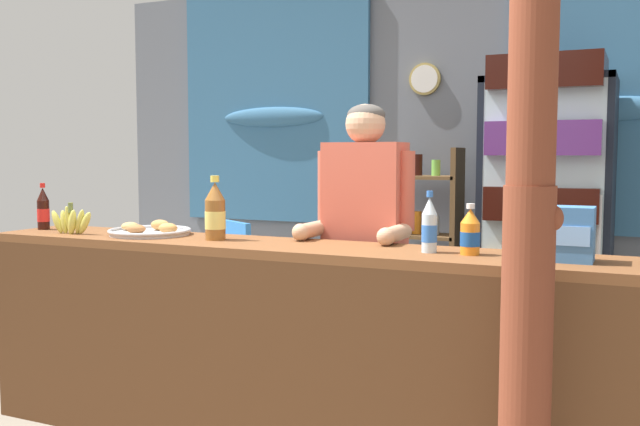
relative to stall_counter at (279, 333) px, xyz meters
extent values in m
plane|color=gray|center=(-0.08, 0.76, -0.56)|extent=(7.18, 7.18, 0.00)
cube|color=slate|center=(-0.08, 2.48, 0.76)|extent=(5.26, 0.12, 2.64)
cube|color=teal|center=(-1.31, 2.39, 1.15)|extent=(1.62, 0.04, 1.85)
ellipsoid|color=teal|center=(-1.31, 2.37, 1.06)|extent=(0.89, 0.10, 0.16)
cube|color=teal|center=(1.21, 2.39, 1.15)|extent=(1.36, 0.04, 1.85)
ellipsoid|color=teal|center=(1.21, 2.37, 1.06)|extent=(0.75, 0.10, 0.16)
cylinder|color=tan|center=(-0.07, 2.40, 1.31)|extent=(0.23, 0.03, 0.23)
cylinder|color=white|center=(-0.07, 2.38, 1.31)|extent=(0.20, 0.01, 0.20)
cube|color=beige|center=(-0.83, 2.40, 1.18)|extent=(0.24, 0.02, 0.18)
cube|color=brown|center=(0.00, 0.10, 0.35)|extent=(3.08, 0.45, 0.04)
cube|color=#4E2E18|center=(0.00, -0.11, -0.12)|extent=(3.08, 0.04, 0.89)
cube|color=#4E2E18|center=(-1.50, 0.10, -0.12)|extent=(0.08, 0.41, 0.89)
cylinder|color=brown|center=(1.07, -0.30, 0.05)|extent=(0.17, 0.17, 1.22)
ellipsoid|color=brown|center=(1.14, -0.30, 0.56)|extent=(0.06, 0.05, 0.08)
cube|color=black|center=(0.86, 2.30, 0.33)|extent=(0.77, 0.04, 1.79)
cube|color=black|center=(0.49, 1.99, 0.33)|extent=(0.04, 0.67, 1.79)
cube|color=black|center=(1.22, 1.99, 0.33)|extent=(0.04, 0.67, 1.79)
cube|color=black|center=(0.86, 1.99, 1.21)|extent=(0.77, 0.67, 0.04)
cube|color=black|center=(0.86, 1.99, -0.52)|extent=(0.77, 0.67, 0.08)
cube|color=silver|center=(0.86, 1.67, 0.38)|extent=(0.71, 0.02, 1.63)
cylinder|color=#B7B7BC|center=(1.18, 1.64, 0.33)|extent=(0.02, 0.02, 0.40)
cube|color=silver|center=(0.86, 1.99, -0.03)|extent=(0.69, 0.59, 0.02)
cube|color=brown|center=(0.86, 1.85, 0.08)|extent=(0.65, 0.55, 0.20)
cube|color=silver|center=(0.86, 1.99, 0.36)|extent=(0.69, 0.59, 0.02)
cube|color=black|center=(0.86, 1.85, 0.47)|extent=(0.65, 0.55, 0.20)
cube|color=silver|center=(0.86, 1.99, 0.74)|extent=(0.69, 0.59, 0.02)
cube|color=#56286B|center=(0.86, 1.85, 0.85)|extent=(0.65, 0.55, 0.20)
cube|color=silver|center=(0.86, 1.99, 1.13)|extent=(0.69, 0.59, 0.02)
cube|color=black|center=(0.86, 1.85, 1.24)|extent=(0.65, 0.55, 0.20)
cube|color=brown|center=(-0.19, 2.15, 0.12)|extent=(0.04, 0.28, 1.37)
cube|color=brown|center=(0.25, 2.15, 0.12)|extent=(0.04, 0.28, 1.37)
cube|color=brown|center=(0.03, 2.15, 0.60)|extent=(0.44, 0.28, 0.02)
cylinder|color=black|center=(-0.04, 2.15, 0.69)|extent=(0.07, 0.07, 0.15)
cylinder|color=#75C64C|center=(0.09, 2.15, 0.67)|extent=(0.06, 0.06, 0.11)
cube|color=brown|center=(0.03, 2.15, 0.19)|extent=(0.44, 0.28, 0.02)
cylinder|color=orange|center=(-0.04, 2.15, 0.28)|extent=(0.07, 0.07, 0.16)
cylinder|color=silver|center=(0.09, 2.15, 0.27)|extent=(0.06, 0.06, 0.13)
cube|color=brown|center=(0.03, 2.15, -0.22)|extent=(0.44, 0.28, 0.02)
cylinder|color=#75C64C|center=(-0.04, 2.15, -0.16)|extent=(0.06, 0.06, 0.10)
cylinder|color=#56286B|center=(0.09, 2.15, -0.15)|extent=(0.06, 0.06, 0.11)
cube|color=#3884D6|center=(-1.28, 1.37, -0.12)|extent=(0.61, 0.61, 0.04)
cube|color=#3884D6|center=(-1.17, 1.54, 0.10)|extent=(0.37, 0.26, 0.40)
cylinder|color=#3884D6|center=(-1.54, 1.32, -0.34)|extent=(0.04, 0.04, 0.44)
cylinder|color=#3884D6|center=(-1.22, 1.11, -0.34)|extent=(0.04, 0.04, 0.44)
cylinder|color=#3884D6|center=(-1.33, 1.64, -0.34)|extent=(0.04, 0.04, 0.44)
cylinder|color=#3884D6|center=(-1.01, 1.43, -0.34)|extent=(0.04, 0.04, 0.44)
cube|color=#3884D6|center=(-1.44, 1.48, 0.00)|extent=(0.25, 0.36, 0.03)
cube|color=#3884D6|center=(-1.11, 1.27, 0.00)|extent=(0.25, 0.36, 0.03)
cylinder|color=#28282D|center=(0.12, 0.50, -0.15)|extent=(0.11, 0.11, 0.82)
cylinder|color=#28282D|center=(0.28, 0.50, -0.15)|extent=(0.11, 0.11, 0.82)
cube|color=#D15B47|center=(0.20, 0.50, 0.54)|extent=(0.37, 0.20, 0.56)
sphere|color=tan|center=(0.20, 0.50, 0.90)|extent=(0.19, 0.19, 0.19)
ellipsoid|color=#4C4742|center=(0.20, 0.51, 0.95)|extent=(0.18, 0.18, 0.10)
cylinder|color=#D15B47|center=(-0.01, 0.50, 0.59)|extent=(0.08, 0.08, 0.37)
cylinder|color=tan|center=(-0.01, 0.35, 0.41)|extent=(0.07, 0.26, 0.07)
sphere|color=tan|center=(-0.01, 0.22, 0.41)|extent=(0.08, 0.08, 0.08)
cylinder|color=#D15B47|center=(0.40, 0.50, 0.59)|extent=(0.08, 0.08, 0.37)
cylinder|color=tan|center=(0.40, 0.35, 0.41)|extent=(0.07, 0.26, 0.07)
sphere|color=tan|center=(0.40, 0.22, 0.41)|extent=(0.08, 0.08, 0.08)
cylinder|color=brown|center=(-0.38, 0.10, 0.46)|extent=(0.09, 0.09, 0.18)
cone|color=brown|center=(-0.38, 0.10, 0.59)|extent=(0.09, 0.09, 0.08)
cylinder|color=#E5CC4C|center=(-0.38, 0.10, 0.65)|extent=(0.04, 0.04, 0.03)
cylinder|color=#E5D166|center=(-0.38, 0.10, 0.46)|extent=(0.09, 0.09, 0.08)
cylinder|color=silver|center=(0.63, 0.11, 0.45)|extent=(0.06, 0.06, 0.15)
cone|color=silver|center=(0.63, 0.11, 0.56)|extent=(0.06, 0.06, 0.07)
cylinder|color=blue|center=(0.63, 0.11, 0.60)|extent=(0.03, 0.03, 0.02)
cylinder|color=blue|center=(0.63, 0.11, 0.45)|extent=(0.06, 0.06, 0.07)
cylinder|color=black|center=(-1.45, 0.11, 0.44)|extent=(0.06, 0.06, 0.15)
cone|color=black|center=(-1.45, 0.11, 0.55)|extent=(0.06, 0.06, 0.07)
cylinder|color=red|center=(-1.45, 0.11, 0.60)|extent=(0.03, 0.03, 0.02)
cylinder|color=red|center=(-1.45, 0.11, 0.44)|extent=(0.06, 0.06, 0.07)
cylinder|color=orange|center=(0.79, 0.11, 0.43)|extent=(0.08, 0.08, 0.12)
cone|color=orange|center=(0.79, 0.11, 0.52)|extent=(0.08, 0.08, 0.06)
cylinder|color=white|center=(0.79, 0.11, 0.56)|extent=(0.03, 0.03, 0.02)
cylinder|color=#194C99|center=(0.79, 0.11, 0.43)|extent=(0.08, 0.08, 0.06)
cube|color=#3D75B7|center=(1.14, 0.09, 0.47)|extent=(0.20, 0.14, 0.20)
cube|color=#7CB5F7|center=(1.14, 0.02, 0.47)|extent=(0.18, 0.00, 0.07)
cylinder|color=#BCBCC1|center=(-0.78, 0.14, 0.38)|extent=(0.38, 0.38, 0.02)
torus|color=#BCBCC1|center=(-0.78, 0.14, 0.39)|extent=(0.40, 0.40, 0.02)
ellipsoid|color=#C68947|center=(-0.66, 0.12, 0.41)|extent=(0.10, 0.07, 0.05)
ellipsoid|color=#C68947|center=(-0.77, 0.20, 0.41)|extent=(0.10, 0.06, 0.05)
ellipsoid|color=tan|center=(-0.91, 0.14, 0.41)|extent=(0.08, 0.09, 0.04)
ellipsoid|color=#A36638|center=(-0.79, 0.05, 0.41)|extent=(0.11, 0.07, 0.04)
ellipsoid|color=#CCC14C|center=(-1.25, 0.01, 0.43)|extent=(0.09, 0.03, 0.13)
ellipsoid|color=#CCC14C|center=(-1.22, 0.02, 0.42)|extent=(0.06, 0.04, 0.13)
ellipsoid|color=#CCC14C|center=(-1.18, 0.02, 0.43)|extent=(0.04, 0.04, 0.15)
ellipsoid|color=#CCC14C|center=(-1.15, 0.00, 0.43)|extent=(0.06, 0.04, 0.13)
ellipsoid|color=#CCC14C|center=(-1.11, 0.02, 0.43)|extent=(0.08, 0.04, 0.14)
ellipsoid|color=#CCC14C|center=(-1.08, 0.01, 0.43)|extent=(0.10, 0.03, 0.13)
cylinder|color=olive|center=(-1.17, 0.01, 0.50)|extent=(0.02, 0.02, 0.05)
camera|label=1|loc=(1.39, -2.61, 0.76)|focal=39.43mm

